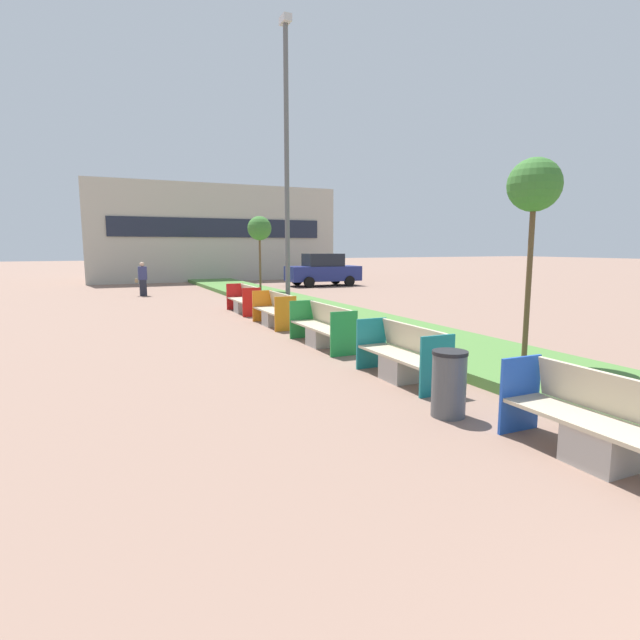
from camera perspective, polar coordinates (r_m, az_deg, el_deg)
planter_grass_strip at (r=13.48m, az=6.96°, el=-0.93°), size 2.80×120.00×0.18m
building_backdrop at (r=36.21m, az=-12.35°, el=9.59°), size 16.28×5.82×6.28m
bench_blue_frame at (r=6.04m, az=29.70°, el=-10.97°), size 0.65×2.22×0.94m
bench_teal_frame at (r=8.61m, az=9.40°, el=-4.44°), size 0.65×2.00×0.94m
bench_green_frame at (r=11.39m, az=0.27°, el=-1.14°), size 0.65×2.34×0.94m
bench_orange_frame at (r=14.39m, az=-5.22°, el=0.79°), size 0.65×2.05×0.94m
bench_red_frame at (r=17.36m, az=-8.67°, el=2.04°), size 0.65×2.11×0.94m
litter_bin at (r=6.92m, az=14.52°, el=-7.05°), size 0.47×0.47×0.89m
street_lamp_post at (r=15.14m, az=-3.83°, el=17.62°), size 0.24×0.44×8.61m
sapling_tree_near at (r=10.00m, az=23.29°, el=13.66°), size 0.95×0.95×3.83m
sapling_tree_far at (r=23.96m, az=-6.93°, el=10.29°), size 1.12×1.12×3.67m
pedestrian_walking at (r=24.46m, az=-19.63°, el=4.44°), size 0.53×0.24×1.56m
parked_car_distant at (r=28.99m, az=0.34°, el=5.73°), size 4.27×2.00×1.86m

